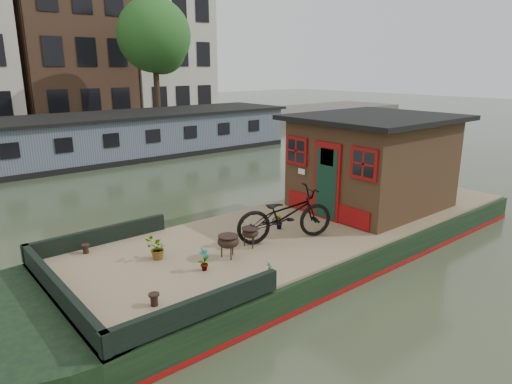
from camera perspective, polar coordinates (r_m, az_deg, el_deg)
ground at (r=11.31m, az=7.10°, el=-6.90°), size 120.00×120.00×0.00m
houseboat_hull at (r=10.34m, az=2.03°, el=-7.34°), size 14.01×4.02×0.60m
houseboat_deck at (r=11.09m, az=7.21°, el=-3.91°), size 11.80×3.80×0.05m
bow_bulwark at (r=8.32m, az=-17.85°, el=-9.84°), size 3.00×4.00×0.35m
cabin at (r=12.40m, az=14.36°, el=3.80°), size 4.00×3.50×2.42m
bicycle at (r=9.76m, az=3.65°, el=-2.82°), size 2.30×1.44×1.14m
potted_plant_a at (r=8.46m, az=-6.51°, el=-8.37°), size 0.27×0.23×0.44m
potted_plant_b at (r=10.54m, az=2.86°, el=-3.80°), size 0.16×0.19×0.31m
potted_plant_c at (r=9.08m, az=-12.28°, el=-6.93°), size 0.49×0.46×0.44m
potted_plant_e at (r=8.21m, az=1.62°, el=-9.62°), size 0.18×0.17×0.29m
brazier_front at (r=8.97m, az=-3.48°, el=-6.82°), size 0.44×0.44×0.46m
brazier_rear at (r=9.49m, az=-0.72°, el=-5.68°), size 0.40×0.40×0.41m
bollard_port at (r=9.82m, az=-20.51°, el=-6.68°), size 0.16×0.16×0.19m
bollard_stbd at (r=7.49m, az=-12.61°, el=-12.99°), size 0.18×0.18×0.20m
far_houseboat at (r=22.70m, az=-19.55°, el=6.14°), size 20.40×4.40×2.11m
quay at (r=28.91m, az=-24.05°, el=6.46°), size 60.00×6.00×0.90m
townhouse_row at (r=35.67m, az=-28.52°, el=19.47°), size 27.25×8.00×16.50m
tree_right at (r=29.66m, az=-12.43°, el=18.18°), size 4.40×4.40×7.40m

